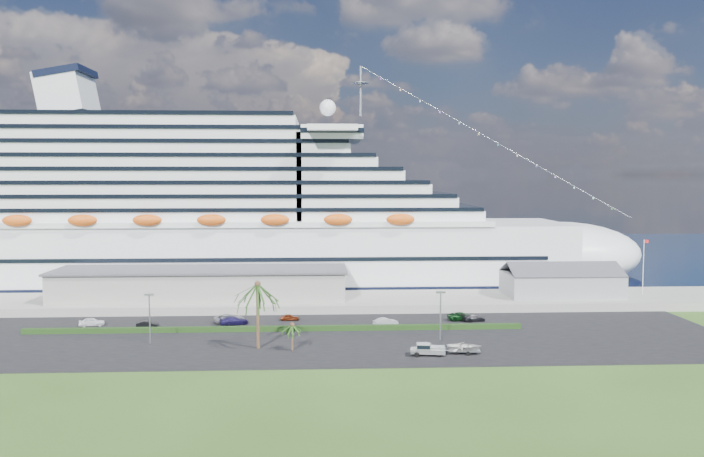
{
  "coord_description": "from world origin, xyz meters",
  "views": [
    {
      "loc": [
        -0.26,
        -104.13,
        27.74
      ],
      "look_at": [
        6.26,
        30.0,
        17.22
      ],
      "focal_mm": 35.0,
      "sensor_mm": 36.0,
      "label": 1
    }
  ],
  "objects": [
    {
      "name": "port_shed",
      "position": [
        52.0,
        40.0,
        4.4
      ],
      "size": [
        24.0,
        12.31,
        7.37
      ],
      "color": "gray",
      "rests_on": "wharf"
    },
    {
      "name": "parked_car_3",
      "position": [
        -16.01,
        21.5,
        0.89
      ],
      "size": [
        5.75,
        3.76,
        1.55
      ],
      "primitive_type": "imported",
      "rotation": [
        0.0,
        0.0,
        1.9
      ],
      "color": "#17113D",
      "rests_on": "asphalt_lot"
    },
    {
      "name": "terminal_building",
      "position": [
        -25.0,
        40.0,
        5.01
      ],
      "size": [
        61.0,
        15.0,
        6.3
      ],
      "color": "gray",
      "rests_on": "wharf"
    },
    {
      "name": "hedge",
      "position": [
        -8.0,
        16.0,
        0.57
      ],
      "size": [
        88.0,
        1.1,
        0.9
      ],
      "primitive_type": "cube",
      "color": "black",
      "rests_on": "asphalt_lot"
    },
    {
      "name": "parked_car_1",
      "position": [
        -31.26,
        19.56,
        0.76
      ],
      "size": [
        3.97,
        1.71,
        1.27
      ],
      "primitive_type": "imported",
      "rotation": [
        0.0,
        0.0,
        1.48
      ],
      "color": "black",
      "rests_on": "asphalt_lot"
    },
    {
      "name": "parked_car_5",
      "position": [
        11.9,
        19.11,
        0.87
      ],
      "size": [
        4.83,
        3.11,
        1.5
      ],
      "primitive_type": "imported",
      "rotation": [
        0.0,
        0.0,
        1.93
      ],
      "color": "#BABEC2",
      "rests_on": "asphalt_lot"
    },
    {
      "name": "parked_car_6",
      "position": [
        26.92,
        23.42,
        0.89
      ],
      "size": [
        5.7,
        2.92,
        1.54
      ],
      "primitive_type": "imported",
      "rotation": [
        0.0,
        0.0,
        1.64
      ],
      "color": "black",
      "rests_on": "asphalt_lot"
    },
    {
      "name": "parked_car_0",
      "position": [
        -41.88,
        21.72,
        0.89
      ],
      "size": [
        4.78,
        2.77,
        1.53
      ],
      "primitive_type": "imported",
      "rotation": [
        0.0,
        0.0,
        1.8
      ],
      "color": "white",
      "rests_on": "asphalt_lot"
    },
    {
      "name": "lamp_post_left",
      "position": [
        -28.0,
        8.0,
        5.34
      ],
      "size": [
        1.6,
        0.35,
        8.27
      ],
      "color": "gray",
      "rests_on": "asphalt_lot"
    },
    {
      "name": "ground",
      "position": [
        0.0,
        0.0,
        0.0
      ],
      "size": [
        420.0,
        420.0,
        0.0
      ],
      "primitive_type": "plane",
      "color": "#304E1A",
      "rests_on": "ground"
    },
    {
      "name": "boat_trailer",
      "position": [
        22.09,
        -1.14,
        1.28
      ],
      "size": [
        6.2,
        4.29,
        1.75
      ],
      "color": "gray",
      "rests_on": "asphalt_lot"
    },
    {
      "name": "water",
      "position": [
        0.0,
        130.0,
        0.01
      ],
      "size": [
        420.0,
        160.0,
        0.02
      ],
      "primitive_type": "cube",
      "color": "#0A1A31",
      "rests_on": "ground"
    },
    {
      "name": "wharf",
      "position": [
        0.0,
        40.0,
        0.9
      ],
      "size": [
        240.0,
        20.0,
        1.8
      ],
      "primitive_type": "cube",
      "color": "gray",
      "rests_on": "ground"
    },
    {
      "name": "palm_tall",
      "position": [
        -10.0,
        4.0,
        9.2
      ],
      "size": [
        8.82,
        8.82,
        11.13
      ],
      "color": "#47301E",
      "rests_on": "ground"
    },
    {
      "name": "lamp_post_right",
      "position": [
        20.0,
        8.0,
        5.34
      ],
      "size": [
        1.6,
        0.35,
        8.27
      ],
      "color": "gray",
      "rests_on": "asphalt_lot"
    },
    {
      "name": "flagpole",
      "position": [
        70.04,
        40.0,
        8.27
      ],
      "size": [
        1.08,
        0.16,
        12.0
      ],
      "color": "silver",
      "rests_on": "wharf"
    },
    {
      "name": "palm_short",
      "position": [
        -4.5,
        2.5,
        3.67
      ],
      "size": [
        3.53,
        3.53,
        4.56
      ],
      "color": "#47301E",
      "rests_on": "ground"
    },
    {
      "name": "asphalt_lot",
      "position": [
        0.0,
        11.0,
        0.06
      ],
      "size": [
        140.0,
        38.0,
        0.12
      ],
      "primitive_type": "cube",
      "color": "black",
      "rests_on": "ground"
    },
    {
      "name": "parked_car_7",
      "position": [
        28.91,
        22.25,
        0.76
      ],
      "size": [
        4.75,
        2.83,
        1.29
      ],
      "primitive_type": "imported",
      "rotation": [
        0.0,
        0.0,
        1.81
      ],
      "color": "black",
      "rests_on": "asphalt_lot"
    },
    {
      "name": "parked_car_2",
      "position": [
        -17.07,
        23.58,
        0.91
      ],
      "size": [
        6.26,
        4.63,
        1.58
      ],
      "primitive_type": "imported",
      "rotation": [
        0.0,
        0.0,
        1.97
      ],
      "color": "gray",
      "rests_on": "asphalt_lot"
    },
    {
      "name": "parked_car_4",
      "position": [
        -5.86,
        24.77,
        0.73
      ],
      "size": [
        3.58,
        1.46,
        1.22
      ],
      "primitive_type": "imported",
      "rotation": [
        0.0,
        0.0,
        1.58
      ],
      "color": "#61220D",
      "rests_on": "asphalt_lot"
    },
    {
      "name": "pickup_truck",
      "position": [
        16.26,
        -1.71,
        1.15
      ],
      "size": [
        5.54,
        2.71,
        1.87
      ],
      "color": "black",
      "rests_on": "asphalt_lot"
    },
    {
      "name": "cruise_ship",
      "position": [
        -21.53,
        64.0,
        16.69
      ],
      "size": [
        191.0,
        38.0,
        54.0
      ],
      "color": "silver",
      "rests_on": "ground"
    }
  ]
}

